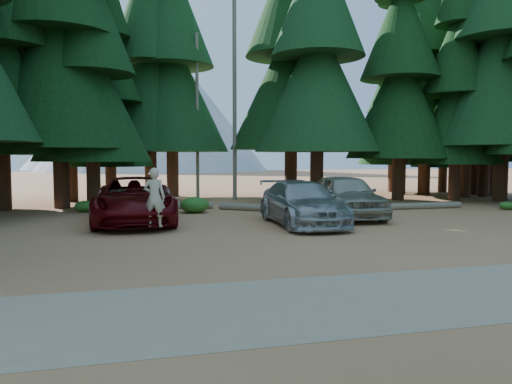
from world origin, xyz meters
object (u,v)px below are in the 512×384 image
silver_minivan_right (345,196)px  red_pickup (135,200)px  frisbee_player (154,197)px  log_left (168,206)px  log_mid (256,208)px  silver_minivan_center (302,203)px  log_right (418,206)px

silver_minivan_right → red_pickup: bearing=-178.2°
frisbee_player → red_pickup: bearing=-61.1°
log_left → log_mid: log_mid is taller
silver_minivan_center → log_right: size_ratio=1.17×
frisbee_player → log_mid: 7.82m
red_pickup → frisbee_player: (0.59, -2.90, 0.33)m
frisbee_player → log_left: frisbee_player is taller
silver_minivan_center → log_mid: (-0.45, 4.99, -0.65)m
log_mid → log_right: log_mid is taller
log_right → silver_minivan_center: bearing=-152.7°
silver_minivan_right → log_right: (4.90, 2.30, -0.76)m
silver_minivan_center → log_left: bearing=123.5°
frisbee_player → silver_minivan_center: bearing=-153.2°
silver_minivan_center → log_left: silver_minivan_center is taller
silver_minivan_right → frisbee_player: frisbee_player is taller
log_mid → log_right: size_ratio=0.81×
log_mid → frisbee_player: bearing=-90.7°
red_pickup → frisbee_player: size_ratio=3.28×
log_right → frisbee_player: bearing=-160.0°
log_left → frisbee_player: bearing=-87.0°
red_pickup → log_left: size_ratio=1.47×
silver_minivan_center → red_pickup: bearing=163.3°
log_left → log_mid: size_ratio=1.12×
log_left → red_pickup: bearing=-97.6°
silver_minivan_center → silver_minivan_right: bearing=34.4°
silver_minivan_center → frisbee_player: (-5.46, -0.91, 0.41)m
silver_minivan_center → log_mid: size_ratio=1.44×
silver_minivan_right → log_right: silver_minivan_right is taller
red_pickup → frisbee_player: bearing=-77.4°
frisbee_player → log_right: 13.80m
silver_minivan_center → log_left: (-4.38, 7.03, -0.65)m
frisbee_player → log_left: 8.08m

